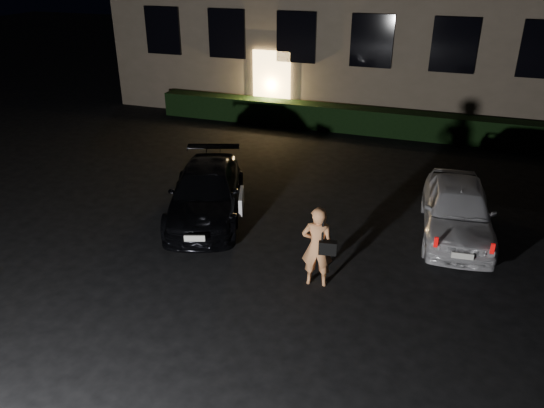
% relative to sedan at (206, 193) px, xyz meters
% --- Properties ---
extents(ground, '(80.00, 80.00, 0.00)m').
position_rel_sedan_xyz_m(ground, '(2.33, -2.95, -0.57)').
color(ground, black).
rests_on(ground, ground).
extents(hedge, '(15.00, 0.70, 0.85)m').
position_rel_sedan_xyz_m(hedge, '(2.33, 7.55, -0.15)').
color(hedge, black).
rests_on(hedge, ground).
extents(sedan, '(2.81, 4.26, 1.15)m').
position_rel_sedan_xyz_m(sedan, '(0.00, 0.00, 0.00)').
color(sedan, black).
rests_on(sedan, ground).
extents(hatch, '(1.76, 3.70, 1.22)m').
position_rel_sedan_xyz_m(hatch, '(5.57, 0.93, 0.04)').
color(hatch, silver).
rests_on(hatch, ground).
extents(man, '(0.70, 0.47, 1.59)m').
position_rel_sedan_xyz_m(man, '(3.19, -1.95, 0.23)').
color(man, '#DF8F56').
rests_on(man, ground).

